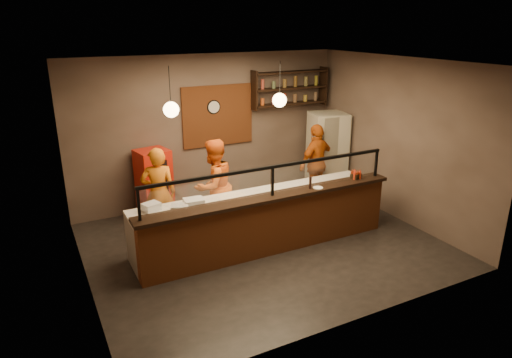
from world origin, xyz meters
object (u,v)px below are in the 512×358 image
cook_right (317,163)px  pepper_mill (310,183)px  cook_mid (214,186)px  fridge (327,153)px  cook_left (159,193)px  red_cooler (154,184)px  pizza_dough (235,198)px  condiment_caddy (356,176)px  wall_clock (214,107)px

cook_right → pepper_mill: 2.15m
pepper_mill → cook_mid: bearing=134.2°
cook_mid → fridge: (3.13, 0.76, 0.04)m
cook_right → cook_left: bearing=-12.3°
cook_left → red_cooler: size_ratio=1.21×
red_cooler → pepper_mill: (2.12, -2.46, 0.46)m
fridge → pepper_mill: 2.79m
fridge → pepper_mill: bearing=-117.8°
cook_left → cook_mid: cook_mid is taller
cook_right → fridge: 0.68m
red_cooler → cook_right: bearing=-23.4°
cook_right → pizza_dough: bearing=9.4°
cook_left → pepper_mill: cook_left is taller
pepper_mill → cook_right: bearing=52.3°
cook_mid → cook_right: size_ratio=1.03×
fridge → cook_right: bearing=-130.5°
red_cooler → pepper_mill: size_ratio=6.66×
cook_left → fridge: 4.17m
red_cooler → condiment_caddy: size_ratio=8.09×
cook_mid → pepper_mill: bearing=112.7°
cook_left → condiment_caddy: cook_left is taller
red_cooler → pizza_dough: size_ratio=2.54×
cook_right → red_cooler: bearing=-27.9°
wall_clock → pepper_mill: 3.00m
wall_clock → cook_right: 2.55m
red_cooler → pepper_mill: red_cooler is taller
cook_right → condiment_caddy: 1.66m
cook_mid → pizza_dough: cook_mid is taller
condiment_caddy → pepper_mill: 1.05m
wall_clock → cook_left: bearing=-142.4°
cook_right → red_cooler: cook_right is taller
cook_right → fridge: bearing=-159.5°
condiment_caddy → cook_left: bearing=156.4°
cook_left → condiment_caddy: size_ratio=9.81×
condiment_caddy → pizza_dough: bearing=167.7°
cook_right → pizza_dough: cook_right is taller
pizza_dough → condiment_caddy: size_ratio=3.18×
cook_mid → cook_right: cook_mid is taller
condiment_caddy → red_cooler: bearing=142.8°
fridge → pizza_dough: (-3.05, -1.53, -0.03)m
cook_right → pepper_mill: (-1.30, -1.68, 0.29)m
cook_mid → pizza_dough: (0.08, -0.77, 0.01)m
fridge → pepper_mill: size_ratio=8.80×
condiment_caddy → pepper_mill: (-1.05, -0.06, 0.06)m
fridge → pizza_dough: size_ratio=3.36×
wall_clock → condiment_caddy: wall_clock is taller
cook_mid → pizza_dough: 0.77m
fridge → wall_clock: bearing=178.4°
cook_right → cook_mid: bearing=-6.9°
wall_clock → condiment_caddy: (1.70, -2.71, -0.99)m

